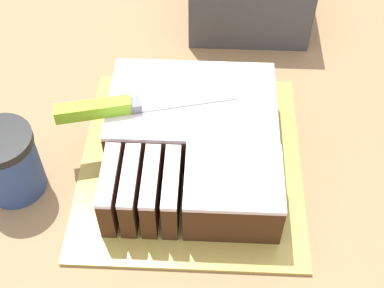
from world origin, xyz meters
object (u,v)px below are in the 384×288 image
coffee_cup (8,163)px  cake_board (192,162)px  cake (195,141)px  knife (110,108)px

coffee_cup → cake_board: bearing=11.9°
cake → coffee_cup: coffee_cup is taller
cake_board → knife: knife is taller
cake_board → knife: 0.16m
cake → knife: knife is taller
cake → knife: bearing=172.2°
cake → cake_board: bearing=-130.4°
cake_board → knife: bearing=169.4°
cake → knife: size_ratio=1.06×
cake_board → cake: 0.04m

